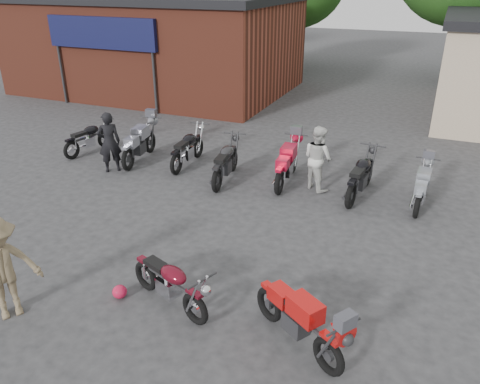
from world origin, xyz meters
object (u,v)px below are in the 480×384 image
at_px(helmet, 120,292).
at_px(person_light, 318,158).
at_px(row_bike_0, 89,136).
at_px(row_bike_5, 361,174).
at_px(person_dark, 109,142).
at_px(row_bike_2, 188,146).
at_px(row_bike_3, 226,160).
at_px(sportbike, 299,317).
at_px(person_tan, 1,269).
at_px(row_bike_4, 287,162).
at_px(row_bike_1, 139,141).
at_px(vintage_motorcycle, 170,281).
at_px(row_bike_6, 422,186).

xyz_separation_m(helmet, person_light, (1.95, 5.79, 0.72)).
xyz_separation_m(row_bike_0, row_bike_5, (8.32, 0.09, 0.07)).
distance_m(person_dark, row_bike_0, 1.88).
bearing_deg(helmet, row_bike_5, 61.88).
height_order(row_bike_2, row_bike_3, row_bike_3).
xyz_separation_m(sportbike, person_light, (-1.21, 5.70, 0.30)).
relative_size(person_tan, row_bike_4, 0.86).
bearing_deg(row_bike_1, vintage_motorcycle, -151.10).
distance_m(person_light, row_bike_2, 3.86).
height_order(sportbike, person_light, person_light).
xyz_separation_m(person_light, row_bike_0, (-7.19, -0.11, -0.31)).
xyz_separation_m(person_light, row_bike_3, (-2.38, -0.44, -0.25)).
bearing_deg(helmet, sportbike, 1.59).
bearing_deg(row_bike_4, row_bike_3, 103.80).
bearing_deg(sportbike, row_bike_4, 142.38).
height_order(vintage_motorcycle, row_bike_1, row_bike_1).
bearing_deg(person_light, vintage_motorcycle, 113.24).
height_order(helmet, person_light, person_light).
distance_m(row_bike_3, row_bike_5, 3.53).
height_order(row_bike_2, row_bike_6, row_bike_2).
relative_size(sportbike, row_bike_4, 0.90).
bearing_deg(helmet, person_light, 71.34).
relative_size(person_dark, row_bike_1, 0.82).
bearing_deg(helmet, row_bike_2, 107.73).
bearing_deg(row_bike_5, sportbike, -173.48).
distance_m(person_dark, row_bike_1, 1.08).
xyz_separation_m(row_bike_0, row_bike_3, (4.82, -0.33, 0.06)).
height_order(row_bike_0, row_bike_1, row_bike_1).
bearing_deg(vintage_motorcycle, person_light, 100.41).
xyz_separation_m(helmet, row_bike_4, (1.14, 5.84, 0.48)).
bearing_deg(row_bike_0, row_bike_1, -79.38).
xyz_separation_m(person_dark, row_bike_2, (1.78, 1.24, -0.28)).
height_order(helmet, row_bike_6, row_bike_6).
height_order(person_light, row_bike_2, person_light).
bearing_deg(row_bike_5, row_bike_0, 96.26).
xyz_separation_m(vintage_motorcycle, row_bike_1, (-4.33, 5.56, 0.09)).
distance_m(row_bike_2, row_bike_5, 4.98).
bearing_deg(row_bike_4, row_bike_6, -94.90).
bearing_deg(person_dark, row_bike_1, -148.53).
distance_m(sportbike, helmet, 3.19).
xyz_separation_m(row_bike_4, row_bike_6, (3.38, -0.07, -0.07)).
xyz_separation_m(person_dark, row_bike_4, (4.81, 1.15, -0.26)).
bearing_deg(vintage_motorcycle, row_bike_2, 136.71).
distance_m(sportbike, row_bike_6, 5.85).
xyz_separation_m(sportbike, row_bike_2, (-5.06, 5.84, 0.03)).
height_order(person_dark, row_bike_2, person_dark).
distance_m(person_dark, person_tan, 6.19).
bearing_deg(row_bike_3, helmet, 176.92).
height_order(person_dark, row_bike_0, person_dark).
relative_size(sportbike, person_light, 1.11).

